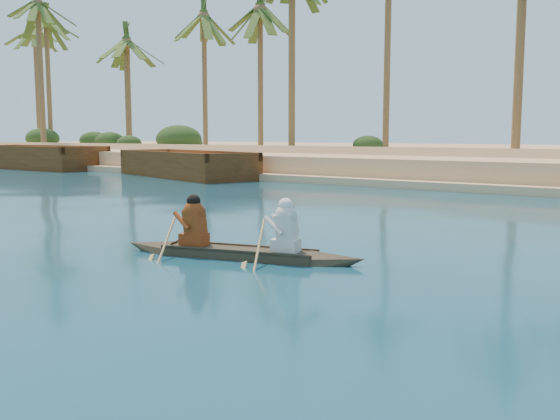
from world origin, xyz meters
The scene contains 6 objects.
sandy_embankment centered at (0.00, 46.89, 0.53)m, with size 150.00×51.00×1.50m.
palm_grove centered at (0.00, 35.00, 8.00)m, with size 110.00×14.00×16.00m, color #3D5A1F, non-canonical shape.
shrub_cluster centered at (0.00, 31.50, 1.20)m, with size 100.00×6.00×2.40m, color #253B15, non-canonical shape.
canoe centered at (8.00, 5.41, 0.28)m, with size 5.19×2.11×1.43m.
barge_left centered at (-25.64, 22.00, 0.69)m, with size 11.77×3.96×1.96m.
barge_mid centered at (-10.34, 22.00, 0.62)m, with size 11.23×6.38×1.78m.
Camera 1 is at (16.07, -3.96, 2.47)m, focal length 40.00 mm.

